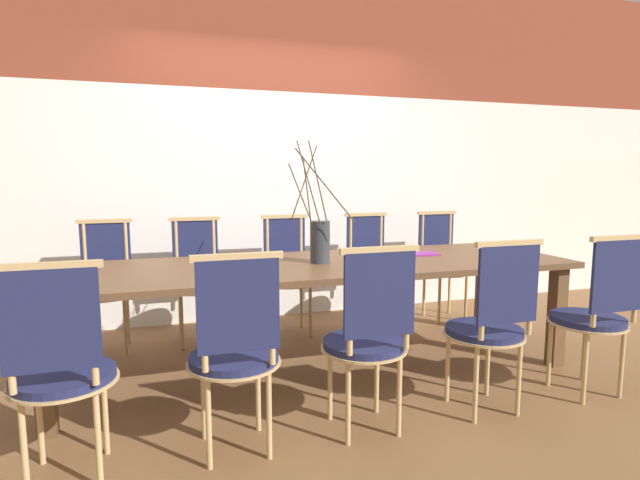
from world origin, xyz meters
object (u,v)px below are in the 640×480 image
object	(u,v)px
chair_near_center	(368,334)
vase_centerpiece	(319,240)
dining_table	(320,273)
book_stack	(423,254)
chair_far_center	(288,271)

from	to	relation	value
chair_near_center	vase_centerpiece	size ratio (longest dim) A/B	1.23
dining_table	chair_near_center	xyz separation A→B (m)	(-0.02, -0.87, -0.14)
dining_table	book_stack	world-z (taller)	book_stack
chair_near_center	vase_centerpiece	xyz separation A→B (m)	(0.02, 0.86, 0.37)
dining_table	book_stack	size ratio (longest dim) A/B	15.18
chair_near_center	chair_far_center	distance (m)	1.73
chair_far_center	vase_centerpiece	world-z (taller)	vase_centerpiece
dining_table	chair_near_center	world-z (taller)	chair_near_center
dining_table	chair_near_center	distance (m)	0.88
chair_far_center	vase_centerpiece	xyz separation A→B (m)	(-0.00, -0.87, 0.37)
chair_near_center	chair_far_center	size ratio (longest dim) A/B	1.00
vase_centerpiece	book_stack	bearing A→B (deg)	7.26
dining_table	book_stack	bearing A→B (deg)	6.87
chair_far_center	book_stack	world-z (taller)	chair_far_center
dining_table	book_stack	distance (m)	0.82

